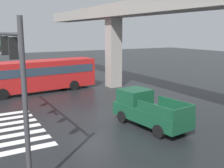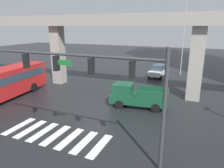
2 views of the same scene
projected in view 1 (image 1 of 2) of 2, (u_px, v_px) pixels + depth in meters
The scene contains 6 objects.
ground_plane at pixel (95, 115), 18.55m from camera, with size 120.00×120.00×0.00m, color black.
crosswalk_stripes at pixel (17, 128), 16.08m from camera, with size 7.15×2.80×0.01m.
elevated_overpass at pixel (167, 13), 20.10m from camera, with size 48.45×2.42×8.29m.
pickup_truck at pixel (147, 110), 16.42m from camera, with size 5.30×2.56×2.08m.
city_bus at pixel (39, 74), 25.63m from camera, with size 3.60×11.00×2.99m.
traffic_signal_mast at pixel (6, 55), 11.90m from camera, with size 10.89×0.32×6.20m.
Camera 1 is at (16.12, -7.63, 5.69)m, focal length 43.04 mm.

